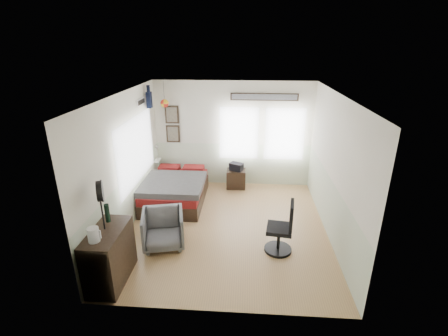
{
  "coord_description": "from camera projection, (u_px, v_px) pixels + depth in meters",
  "views": [
    {
      "loc": [
        0.34,
        -5.78,
        3.57
      ],
      "look_at": [
        -0.1,
        0.4,
        1.15
      ],
      "focal_mm": 26.0,
      "sensor_mm": 36.0,
      "label": 1
    }
  ],
  "objects": [
    {
      "name": "bottle",
      "position": [
        107.0,
        213.0,
        5.1
      ],
      "size": [
        0.08,
        0.08,
        0.3
      ],
      "primitive_type": "cylinder",
      "color": "black",
      "rests_on": "dresser"
    },
    {
      "name": "room_shell",
      "position": [
        224.0,
        150.0,
        6.28
      ],
      "size": [
        4.02,
        4.52,
        2.71
      ],
      "color": "beige",
      "rests_on": "ground_plane"
    },
    {
      "name": "task_chair",
      "position": [
        282.0,
        232.0,
        5.78
      ],
      "size": [
        0.5,
        0.5,
        0.99
      ],
      "rotation": [
        0.0,
        0.0,
        -0.14
      ],
      "color": "black",
      "rests_on": "ground_plane"
    },
    {
      "name": "nightstand",
      "position": [
        236.0,
        179.0,
        8.43
      ],
      "size": [
        0.49,
        0.39,
        0.48
      ],
      "primitive_type": "cube",
      "rotation": [
        0.0,
        0.0,
        0.01
      ],
      "color": "black",
      "rests_on": "ground_plane"
    },
    {
      "name": "stand_fan",
      "position": [
        100.0,
        192.0,
        4.72
      ],
      "size": [
        0.2,
        0.31,
        0.8
      ],
      "rotation": [
        0.0,
        0.0,
        0.38
      ],
      "color": "black",
      "rests_on": "dresser"
    },
    {
      "name": "ground_plane",
      "position": [
        227.0,
        227.0,
        6.69
      ],
      "size": [
        4.0,
        4.5,
        0.01
      ],
      "primitive_type": "cube",
      "color": "tan"
    },
    {
      "name": "wall_decor",
      "position": [
        187.0,
        107.0,
        7.82
      ],
      "size": [
        3.55,
        1.32,
        1.44
      ],
      "color": "#3A2A1B",
      "rests_on": "room_shell"
    },
    {
      "name": "armchair",
      "position": [
        163.0,
        229.0,
        5.98
      ],
      "size": [
        0.89,
        0.9,
        0.69
      ],
      "primitive_type": "imported",
      "rotation": [
        0.0,
        0.0,
        0.23
      ],
      "color": "#57565C",
      "rests_on": "ground_plane"
    },
    {
      "name": "bed",
      "position": [
        175.0,
        190.0,
        7.66
      ],
      "size": [
        1.4,
        1.9,
        0.61
      ],
      "rotation": [
        0.0,
        0.0,
        -0.01
      ],
      "color": "black",
      "rests_on": "ground_plane"
    },
    {
      "name": "dresser",
      "position": [
        110.0,
        256.0,
        5.06
      ],
      "size": [
        0.48,
        1.0,
        0.9
      ],
      "primitive_type": "cube",
      "color": "black",
      "rests_on": "ground_plane"
    },
    {
      "name": "black_bag",
      "position": [
        236.0,
        167.0,
        8.31
      ],
      "size": [
        0.39,
        0.33,
        0.19
      ],
      "primitive_type": "cube",
      "rotation": [
        0.0,
        0.0,
        -0.43
      ],
      "color": "black",
      "rests_on": "nightstand"
    },
    {
      "name": "kettle",
      "position": [
        94.0,
        235.0,
        4.6
      ],
      "size": [
        0.19,
        0.16,
        0.22
      ],
      "rotation": [
        0.0,
        0.0,
        -0.17
      ],
      "color": "silver",
      "rests_on": "dresser"
    }
  ]
}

